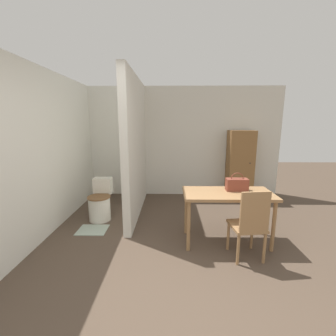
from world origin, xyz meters
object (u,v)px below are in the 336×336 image
Objects in this scene: dining_table at (228,198)px; wooden_chair at (250,223)px; handbag at (237,184)px; toilet at (100,203)px; wooden_cabinet at (240,165)px.

wooden_chair is (0.17, -0.44, -0.17)m from dining_table.
handbag is (-0.03, 0.53, 0.35)m from wooden_chair.
handbag reaches higher than toilet.
wooden_chair reaches higher than toilet.
wooden_cabinet reaches higher than handbag.
wooden_chair is 2.54m from toilet.
toilet is (-2.23, 1.20, -0.19)m from wooden_chair.
dining_table is at bearing 104.95° from wooden_chair.
wooden_chair is at bearing -103.59° from wooden_cabinet.
handbag is at bearing 31.74° from dining_table.
handbag is (2.20, -0.68, 0.54)m from toilet.
wooden_chair is 3.07× the size of handbag.
handbag is 1.98m from wooden_cabinet.
wooden_cabinet reaches higher than toilet.
toilet is at bearing -156.80° from wooden_cabinet.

